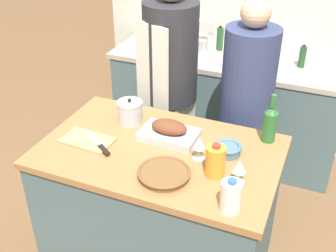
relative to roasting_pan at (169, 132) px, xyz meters
name	(u,v)px	position (x,y,z in m)	size (l,w,h in m)	color
kitchen_island	(160,210)	(-0.01, -0.12, -0.49)	(1.33, 0.84, 0.90)	#4C666B
back_counter	(225,107)	(-0.01, 1.30, -0.49)	(1.97, 0.60, 0.91)	#4C666B
back_wall	(243,3)	(-0.01, 1.65, 0.33)	(2.47, 0.10, 2.55)	silver
roasting_pan	(169,132)	(0.00, 0.00, 0.00)	(0.33, 0.22, 0.11)	#BCBCC1
wicker_basket	(164,174)	(0.12, -0.35, -0.02)	(0.27, 0.27, 0.04)	brown
cutting_board	(88,141)	(-0.41, -0.21, -0.03)	(0.30, 0.19, 0.02)	tan
stock_pot	(130,112)	(-0.29, 0.08, 0.03)	(0.16, 0.16, 0.16)	#B7B7BC
mixing_bowl	(228,149)	(0.36, -0.02, -0.01)	(0.15, 0.15, 0.06)	slate
juice_jug	(215,161)	(0.34, -0.23, 0.04)	(0.10, 0.10, 0.19)	orange
milk_jug	(231,196)	(0.48, -0.45, 0.04)	(0.10, 0.10, 0.17)	white
wine_bottle_green	(270,123)	(0.53, 0.20, 0.07)	(0.08, 0.08, 0.29)	#28662D
wine_glass_left	(199,144)	(0.22, -0.13, 0.05)	(0.07, 0.07, 0.14)	silver
wine_glass_right	(240,167)	(0.47, -0.24, 0.05)	(0.07, 0.07, 0.13)	silver
knife_chef	(98,143)	(-0.33, -0.23, -0.02)	(0.24, 0.18, 0.01)	#B7B7BC
stand_mixer	(205,42)	(-0.20, 1.24, 0.09)	(0.18, 0.14, 0.31)	silver
condiment_bottle_tall	(220,39)	(-0.14, 1.45, 0.06)	(0.06, 0.06, 0.21)	#234C28
condiment_bottle_short	(302,57)	(0.56, 1.35, 0.04)	(0.05, 0.05, 0.18)	#234C28
person_cook_aproned	(170,83)	(-0.24, 0.60, 0.00)	(0.39, 0.42, 1.72)	beige
person_cook_guest	(246,105)	(0.31, 0.60, -0.06)	(0.35, 0.35, 1.60)	beige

